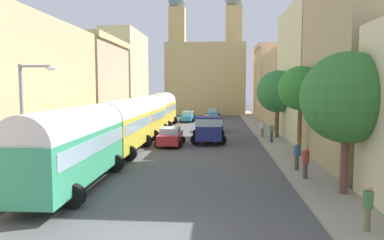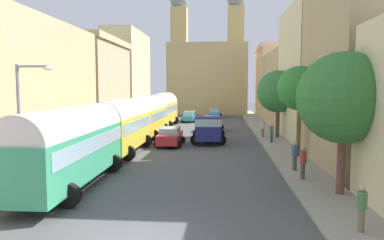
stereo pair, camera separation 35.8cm
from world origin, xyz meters
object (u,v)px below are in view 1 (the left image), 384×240
at_px(cargo_truck_0, 209,128).
at_px(car_1, 213,113).
at_px(pedestrian_0, 368,206).
at_px(pedestrian_2, 262,128).
at_px(car_0, 212,124).
at_px(streetlamp_near, 27,116).
at_px(parked_bus_0, 75,143).
at_px(car_2, 170,136).
at_px(parked_bus_3, 162,108).
at_px(pedestrian_3, 305,161).
at_px(pedestrian_1, 272,132).
at_px(car_3, 188,116).
at_px(pedestrian_4, 297,155).
at_px(parked_bus_1, 123,124).
at_px(parked_bus_2, 147,115).

xyz_separation_m(cargo_truck_0, car_1, (0.01, 26.33, -0.53)).
bearing_deg(pedestrian_0, pedestrian_2, 91.81).
height_order(car_0, car_1, car_0).
xyz_separation_m(cargo_truck_0, streetlamp_near, (-7.76, -15.62, 2.28)).
distance_m(pedestrian_2, streetlamp_near, 22.87).
relative_size(parked_bus_0, streetlamp_near, 1.70).
relative_size(car_2, pedestrian_0, 2.58).
relative_size(cargo_truck_0, car_2, 1.56).
relative_size(parked_bus_3, pedestrian_3, 5.15).
relative_size(cargo_truck_0, pedestrian_1, 3.93).
relative_size(car_2, streetlamp_near, 0.75).
bearing_deg(cargo_truck_0, pedestrian_1, -2.89).
xyz_separation_m(car_3, pedestrian_0, (9.10, -38.32, 0.22)).
distance_m(parked_bus_0, parked_bus_3, 27.00).
height_order(parked_bus_3, cargo_truck_0, parked_bus_3).
xyz_separation_m(parked_bus_0, pedestrian_3, (11.44, 1.91, -1.12)).
bearing_deg(car_1, car_2, -96.40).
distance_m(parked_bus_3, pedestrian_1, 17.29).
bearing_deg(parked_bus_3, pedestrian_4, -63.77).
distance_m(car_1, pedestrian_2, 23.68).
bearing_deg(pedestrian_4, pedestrian_3, -89.16).
distance_m(car_0, streetlamp_near, 25.47).
distance_m(car_1, streetlamp_near, 42.76).
xyz_separation_m(parked_bus_1, pedestrian_0, (11.82, -13.95, -1.19)).
xyz_separation_m(cargo_truck_0, pedestrian_1, (5.39, -0.27, -0.27)).
height_order(cargo_truck_0, pedestrian_0, cargo_truck_0).
height_order(pedestrian_0, pedestrian_4, pedestrian_4).
xyz_separation_m(car_2, pedestrian_4, (8.44, -8.87, 0.22)).
xyz_separation_m(parked_bus_0, parked_bus_3, (0.00, 27.00, 0.13)).
height_order(parked_bus_0, pedestrian_1, parked_bus_0).
xyz_separation_m(parked_bus_2, car_0, (6.25, 4.87, -1.34)).
bearing_deg(parked_bus_0, parked_bus_1, 90.00).
bearing_deg(streetlamp_near, pedestrian_1, 49.40).
distance_m(cargo_truck_0, pedestrian_3, 13.61).
xyz_separation_m(parked_bus_0, streetlamp_near, (-1.65, -1.19, 1.40)).
distance_m(car_3, pedestrian_3, 32.65).
bearing_deg(pedestrian_1, cargo_truck_0, 177.11).
relative_size(car_0, car_2, 0.99).
bearing_deg(parked_bus_2, parked_bus_1, -90.00).
height_order(parked_bus_2, cargo_truck_0, parked_bus_2).
relative_size(parked_bus_3, cargo_truck_0, 1.35).
relative_size(cargo_truck_0, pedestrian_2, 3.87).
distance_m(parked_bus_1, pedestrian_3, 13.51).
xyz_separation_m(parked_bus_3, car_1, (6.12, 13.76, -1.55)).
distance_m(parked_bus_1, car_2, 4.95).
height_order(car_3, pedestrian_4, pedestrian_4).
distance_m(parked_bus_0, car_1, 41.24).
xyz_separation_m(parked_bus_1, cargo_truck_0, (6.11, 5.43, -0.90)).
bearing_deg(car_1, car_0, -89.59).
height_order(car_3, pedestrian_1, pedestrian_1).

